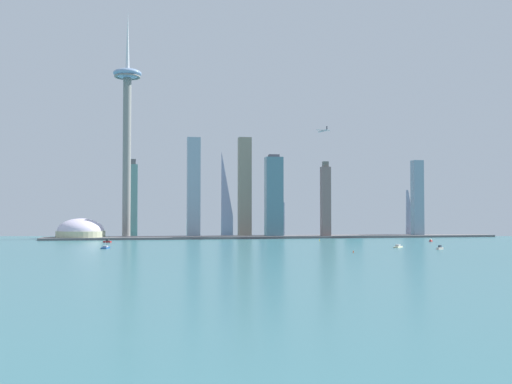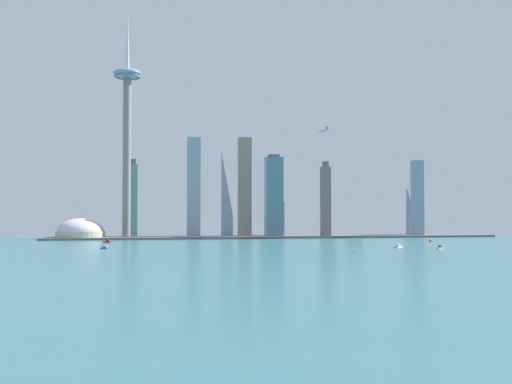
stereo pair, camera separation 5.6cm
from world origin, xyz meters
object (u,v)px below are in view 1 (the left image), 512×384
at_px(boat_0, 398,246).
at_px(boat_2, 431,241).
at_px(skyscraper_8, 245,187).
at_px(airplane, 323,131).
at_px(skyscraper_1, 266,197).
at_px(boat_1, 440,248).
at_px(skyscraper_2, 354,220).
at_px(skyscraper_7, 326,201).
at_px(skyscraper_6, 226,193).
at_px(observation_tower, 127,115).
at_px(skyscraper_10, 329,203).
at_px(stadium_dome, 81,232).
at_px(skyscraper_11, 133,200).
at_px(skyscraper_3, 194,187).
at_px(skyscraper_4, 276,220).
at_px(skyscraper_5, 417,199).
at_px(channel_buoy_1, 353,251).
at_px(skyscraper_0, 274,197).
at_px(skyscraper_9, 411,213).
at_px(boat_3, 106,247).
at_px(channel_buoy_0, 319,240).

height_order(boat_0, boat_2, boat_2).
xyz_separation_m(skyscraper_8, airplane, (123.06, -24.79, 90.67)).
distance_m(skyscraper_1, boat_1, 426.69).
distance_m(skyscraper_2, skyscraper_7, 145.58).
bearing_deg(skyscraper_6, observation_tower, -160.29).
distance_m(skyscraper_10, airplane, 159.60).
bearing_deg(stadium_dome, skyscraper_1, 14.60).
xyz_separation_m(skyscraper_10, skyscraper_11, (-341.36, -38.93, 3.06)).
bearing_deg(skyscraper_3, skyscraper_4, 3.20).
distance_m(skyscraper_8, skyscraper_11, 181.34).
height_order(skyscraper_3, skyscraper_5, skyscraper_3).
height_order(stadium_dome, airplane, airplane).
bearing_deg(skyscraper_5, channel_buoy_1, -124.34).
height_order(skyscraper_1, skyscraper_6, skyscraper_6).
distance_m(skyscraper_0, skyscraper_7, 81.35).
bearing_deg(airplane, skyscraper_4, 49.87).
bearing_deg(skyscraper_0, skyscraper_6, 126.11).
relative_size(skyscraper_2, skyscraper_10, 0.43).
distance_m(skyscraper_9, skyscraper_10, 142.73).
relative_size(skyscraper_6, boat_3, 9.04).
xyz_separation_m(skyscraper_0, skyscraper_7, (79.23, -17.09, -6.91)).
bearing_deg(observation_tower, skyscraper_4, 0.69).
bearing_deg(skyscraper_5, boat_1, -111.93).
bearing_deg(skyscraper_1, airplane, -48.86).
xyz_separation_m(skyscraper_1, channel_buoy_0, (35.27, -200.27, -64.67)).
xyz_separation_m(observation_tower, channel_buoy_1, (230.00, -380.33, -190.29)).
height_order(skyscraper_0, skyscraper_2, skyscraper_0).
bearing_deg(skyscraper_7, channel_buoy_1, -102.83).
bearing_deg(boat_3, skyscraper_8, 154.71).
xyz_separation_m(observation_tower, skyscraper_0, (227.01, -28.57, -127.59)).
relative_size(skyscraper_2, skyscraper_4, 0.94).
bearing_deg(skyscraper_4, stadium_dome, -175.70).
relative_size(skyscraper_1, skyscraper_10, 1.10).
height_order(skyscraper_0, boat_1, skyscraper_0).
height_order(skyscraper_6, boat_2, skyscraper_6).
bearing_deg(boat_0, channel_buoy_0, -123.21).
height_order(skyscraper_2, boat_1, skyscraper_2).
bearing_deg(skyscraper_2, channel_buoy_0, -121.12).
bearing_deg(channel_buoy_0, stadium_dome, 159.73).
height_order(skyscraper_8, channel_buoy_1, skyscraper_8).
xyz_separation_m(skyscraper_0, airplane, (80.61, -1.12, 106.34)).
height_order(boat_3, channel_buoy_0, boat_3).
distance_m(skyscraper_1, skyscraper_7, 127.75).
height_order(skyscraper_5, skyscraper_9, skyscraper_5).
relative_size(stadium_dome, skyscraper_7, 0.60).
bearing_deg(skyscraper_5, skyscraper_2, 124.67).
xyz_separation_m(observation_tower, skyscraper_10, (350.18, 74.16, -134.71)).
height_order(skyscraper_1, skyscraper_8, skyscraper_8).
bearing_deg(observation_tower, skyscraper_11, 75.94).
relative_size(skyscraper_1, channel_buoy_0, 44.57).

